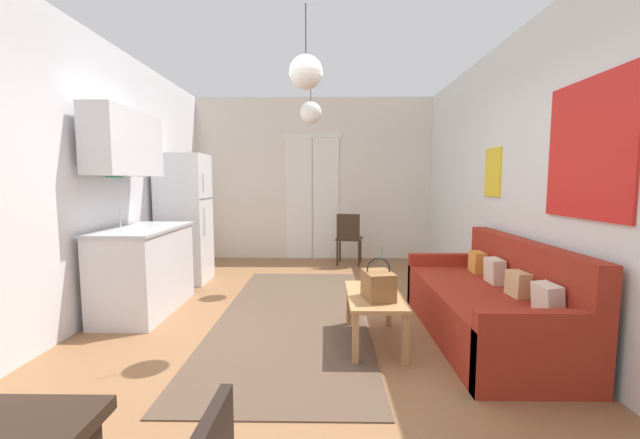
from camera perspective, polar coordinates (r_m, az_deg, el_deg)
ground_plane at (r=3.66m, az=-2.77°, el=-17.80°), size 4.82×7.89×0.10m
wall_back at (r=7.05m, az=-0.93°, el=5.91°), size 4.42×0.13×2.90m
wall_right at (r=3.87m, az=31.11°, el=5.50°), size 0.12×7.49×2.90m
wall_left at (r=4.11m, az=-34.65°, el=5.25°), size 0.12×7.49×2.90m
area_rug at (r=4.18m, az=-4.02°, el=-13.97°), size 1.50×3.60×0.01m
couch at (r=3.88m, az=23.92°, el=-11.69°), size 0.88×2.07×0.89m
coffee_table at (r=3.46m, az=8.03°, el=-11.87°), size 0.47×0.89×0.43m
bamboo_vase at (r=3.54m, az=9.05°, el=-8.81°), size 0.08×0.08×0.40m
handbag at (r=3.28m, az=8.61°, el=-9.53°), size 0.27×0.34×0.35m
refrigerator at (r=5.67m, az=-19.41°, el=0.11°), size 0.65×0.60×1.78m
kitchen_counter at (r=4.56m, az=-25.09°, el=-2.51°), size 0.65×1.27×2.14m
accent_chair at (r=6.47m, az=4.29°, el=-2.45°), size 0.48×0.46×0.88m
pendant_lamp_near at (r=3.52m, az=-2.10°, el=20.96°), size 0.29×0.29×0.71m
pendant_lamp_far at (r=5.22m, az=-1.37°, el=15.52°), size 0.29×0.29×0.74m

